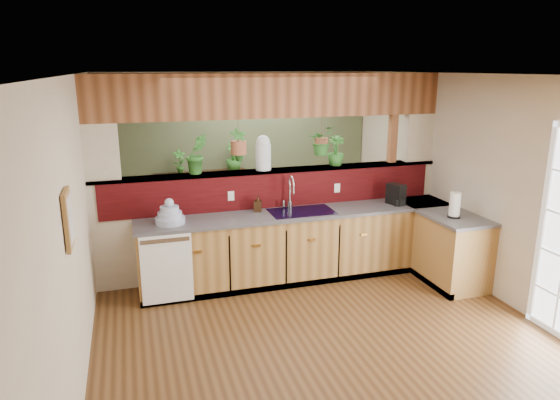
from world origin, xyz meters
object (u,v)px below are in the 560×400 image
object	(u,v)px
faucet	(290,191)
glass_jar	(263,153)
dish_stack	(170,216)
soap_dispenser	(258,203)
paper_towel	(455,205)
coffee_maker	(396,195)
shelving_console	(203,202)

from	to	relation	value
faucet	glass_jar	distance (m)	0.60
dish_stack	faucet	bearing A→B (deg)	6.58
soap_dispenser	paper_towel	size ratio (longest dim) A/B	0.63
faucet	glass_jar	xyz separation A→B (m)	(-0.30, 0.22, 0.48)
coffee_maker	glass_jar	xyz separation A→B (m)	(-1.72, 0.42, 0.59)
faucet	paper_towel	world-z (taller)	faucet
dish_stack	glass_jar	xyz separation A→B (m)	(1.24, 0.39, 0.62)
soap_dispenser	shelving_console	xyz separation A→B (m)	(-0.40, 2.11, -0.50)
coffee_maker	glass_jar	world-z (taller)	glass_jar
paper_towel	shelving_console	bearing A→B (deg)	130.57
faucet	soap_dispenser	xyz separation A→B (m)	(-0.43, 0.01, -0.13)
dish_stack	glass_jar	size ratio (longest dim) A/B	0.78
faucet	soap_dispenser	world-z (taller)	faucet
soap_dispenser	coffee_maker	world-z (taller)	coffee_maker
dish_stack	soap_dispenser	world-z (taller)	dish_stack
faucet	shelving_console	bearing A→B (deg)	111.38
coffee_maker	shelving_console	bearing A→B (deg)	114.04
soap_dispenser	paper_towel	world-z (taller)	paper_towel
faucet	coffee_maker	distance (m)	1.43
soap_dispenser	dish_stack	bearing A→B (deg)	-170.48
glass_jar	coffee_maker	bearing A→B (deg)	-13.71
soap_dispenser	glass_jar	xyz separation A→B (m)	(0.13, 0.21, 0.61)
shelving_console	dish_stack	bearing A→B (deg)	-110.74
paper_towel	glass_jar	size ratio (longest dim) A/B	0.74
dish_stack	paper_towel	distance (m)	3.42
faucet	dish_stack	world-z (taller)	faucet
paper_towel	shelving_console	distance (m)	4.06
soap_dispenser	shelving_console	distance (m)	2.20
dish_stack	shelving_console	xyz separation A→B (m)	(0.71, 2.29, -0.49)
glass_jar	shelving_console	distance (m)	2.27
paper_towel	glass_jar	bearing A→B (deg)	151.01
coffee_maker	paper_towel	xyz separation A→B (m)	(0.37, -0.74, 0.03)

